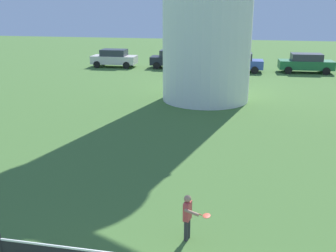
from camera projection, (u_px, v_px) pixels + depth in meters
player_far at (188, 215)px, 9.10m from camera, size 0.68×0.58×1.16m
parked_car_cream at (114, 58)px, 34.67m from camera, size 4.01×1.96×1.56m
parked_car_black at (173, 59)px, 34.10m from camera, size 3.94×2.04×1.56m
parked_car_blue at (237, 62)px, 32.20m from camera, size 4.27×1.97×1.56m
parked_car_green at (306, 63)px, 31.73m from camera, size 4.38×2.04×1.56m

